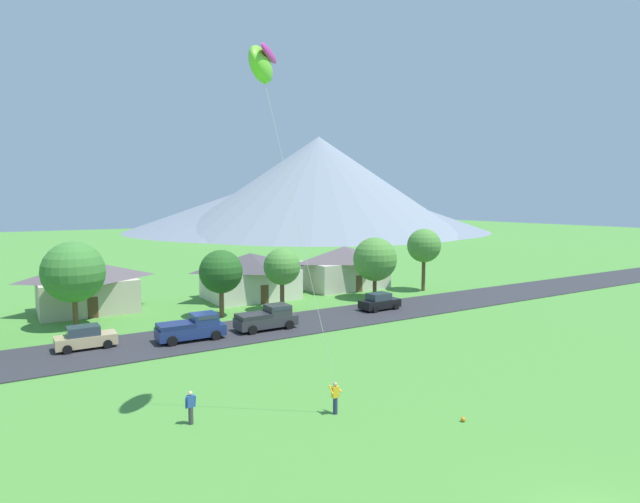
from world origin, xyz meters
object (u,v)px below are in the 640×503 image
tree_right_of_center (282,267)px  tree_near_right (221,272)px  watcher_person (191,407)px  pickup_truck_navy_west_side (192,327)px  kite_flyer_with_kite (264,73)px  tree_near_left (375,259)px  house_leftmost (250,275)px  parked_car_tan_west_end (85,338)px  house_left_center (87,285)px  tree_center (424,246)px  parked_car_black_mid_west (379,302)px  tree_far_right (73,272)px  pickup_truck_charcoal_east_side (268,318)px  soccer_ball (463,419)px  house_right_center (344,267)px

tree_right_of_center → tree_near_right: tree_near_right is taller
tree_right_of_center → watcher_person: bearing=-127.4°
pickup_truck_navy_west_side → kite_flyer_with_kite: size_ratio=0.29×
tree_near_left → tree_near_right: bearing=178.9°
house_leftmost → parked_car_tan_west_end: size_ratio=2.41×
house_left_center → house_leftmost: bearing=-7.0°
tree_near_left → tree_center: size_ratio=0.91×
tree_right_of_center → parked_car_black_mid_west: bearing=-30.5°
tree_near_left → tree_far_right: tree_far_right is taller
pickup_truck_charcoal_east_side → parked_car_black_mid_west: bearing=5.2°
pickup_truck_navy_west_side → pickup_truck_charcoal_east_side: size_ratio=1.01×
house_left_center → watcher_person: house_left_center is taller
tree_far_right → kite_flyer_with_kite: bearing=-77.3°
house_left_center → pickup_truck_charcoal_east_side: house_left_center is taller
tree_near_right → watcher_person: (-9.81, -21.44, -3.42)m
parked_car_black_mid_west → pickup_truck_navy_west_side: size_ratio=0.81×
tree_near_left → tree_far_right: size_ratio=0.92×
house_leftmost → parked_car_black_mid_west: size_ratio=2.37×
kite_flyer_with_kite → pickup_truck_charcoal_east_side: bearing=64.0°
parked_car_tan_west_end → tree_right_of_center: bearing=12.7°
tree_far_right → watcher_person: (2.42, -24.27, -3.96)m
tree_near_right → pickup_truck_charcoal_east_side: 7.58m
tree_center → parked_car_black_mid_west: tree_center is taller
watcher_person → tree_center: bearing=31.6°
house_left_center → tree_center: size_ratio=1.25×
tree_near_left → soccer_ball: size_ratio=28.69×
parked_car_tan_west_end → kite_flyer_with_kite: (6.02, -18.24, 16.04)m
tree_center → pickup_truck_navy_west_side: size_ratio=1.44×
kite_flyer_with_kite → watcher_person: 16.46m
house_leftmost → tree_far_right: 19.05m
tree_near_left → tree_near_right: (-17.89, 0.34, -0.13)m
pickup_truck_navy_west_side → kite_flyer_with_kite: bearing=-95.1°
tree_near_right → soccer_ball: size_ratio=26.49×
house_leftmost → house_right_center: (12.70, -0.07, 0.09)m
house_left_center → house_right_center: bearing=-4.1°
tree_near_left → parked_car_black_mid_west: tree_near_left is taller
parked_car_black_mid_west → kite_flyer_with_kite: size_ratio=0.24×
house_right_center → watcher_person: bearing=-135.1°
house_left_center → pickup_truck_navy_west_side: (5.47, -15.89, -1.55)m
house_leftmost → kite_flyer_with_kite: 35.73m
house_right_center → parked_car_tan_west_end: size_ratio=2.52×
house_right_center → parked_car_black_mid_west: bearing=-109.0°
house_right_center → tree_near_right: tree_near_right is taller
parked_car_tan_west_end → pickup_truck_charcoal_east_side: 14.11m
parked_car_black_mid_west → pickup_truck_charcoal_east_side: pickup_truck_charcoal_east_side is taller
tree_near_right → pickup_truck_charcoal_east_side: bearing=-77.0°
tree_center → pickup_truck_navy_west_side: bearing=-166.9°
pickup_truck_navy_west_side → parked_car_black_mid_west: bearing=3.3°
house_leftmost → parked_car_black_mid_west: house_leftmost is taller
tree_near_left → tree_right_of_center: (-11.77, -0.24, -0.02)m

